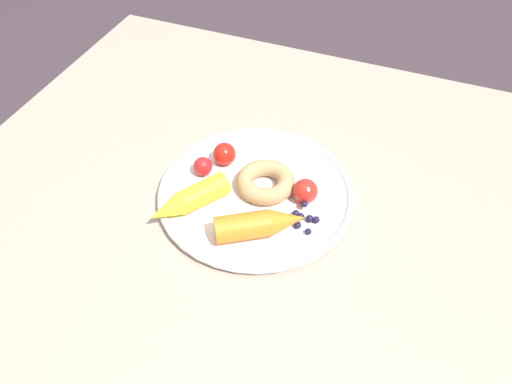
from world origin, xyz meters
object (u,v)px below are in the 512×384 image
donut (266,182)px  plate (256,193)px  carrot_yellow (188,200)px  tomato_far (203,166)px  blueberry_pile (304,218)px  tomato_near (224,154)px  dining_table (243,230)px  carrot_orange (260,224)px  tomato_mid (305,191)px

donut → plate: bearing=-38.2°
plate → carrot_yellow: carrot_yellow is taller
plate → tomato_far: 0.10m
carrot_yellow → tomato_far: 0.08m
carrot_yellow → blueberry_pile: bearing=102.5°
tomato_near → dining_table: bearing=44.4°
blueberry_pile → carrot_orange: bearing=-50.2°
tomato_mid → tomato_far: 0.18m
blueberry_pile → tomato_far: bearing=-102.0°
tomato_far → dining_table: bearing=77.1°
carrot_yellow → blueberry_pile: size_ratio=2.65×
dining_table → carrot_orange: (0.07, 0.06, 0.12)m
blueberry_pile → tomato_near: tomato_near is taller
carrot_orange → blueberry_pile: carrot_orange is taller
tomato_near → tomato_far: 0.04m
dining_table → donut: 0.12m
dining_table → donut: size_ratio=10.39×
donut → carrot_orange: bearing=16.2°
carrot_yellow → donut: carrot_yellow is taller
carrot_orange → tomato_mid: (-0.09, 0.04, -0.00)m
plate → tomato_far: (-0.01, -0.10, 0.02)m
carrot_orange → donut: bearing=-163.8°
dining_table → tomato_far: tomato_far is taller
tomato_mid → tomato_far: size_ratio=1.24×
blueberry_pile → tomato_mid: (-0.04, -0.01, 0.01)m
dining_table → tomato_mid: (-0.02, 0.10, 0.12)m
dining_table → plate: (-0.01, 0.02, 0.09)m
donut → tomato_far: 0.11m
tomato_mid → carrot_yellow: bearing=-62.7°
plate → carrot_orange: size_ratio=2.33×
dining_table → blueberry_pile: size_ratio=19.99×
carrot_orange → tomato_far: (-0.09, -0.14, -0.00)m
carrot_yellow → donut: size_ratio=1.38×
carrot_orange → tomato_near: carrot_orange is taller
blueberry_pile → tomato_mid: tomato_mid is taller
carrot_yellow → tomato_far: carrot_yellow is taller
tomato_near → donut: bearing=69.8°
carrot_yellow → tomato_mid: bearing=117.3°
carrot_yellow → dining_table: bearing=134.3°
carrot_yellow → tomato_mid: 0.18m
dining_table → tomato_mid: size_ratio=24.95×
dining_table → carrot_orange: size_ratio=7.24×
tomato_far → tomato_near: bearing=149.1°
carrot_yellow → donut: (-0.09, 0.10, -0.00)m
carrot_yellow → tomato_far: size_ratio=4.10×
blueberry_pile → tomato_far: size_ratio=1.55×
dining_table → blueberry_pile: (0.02, 0.11, 0.10)m
tomato_near → carrot_yellow: bearing=-4.4°
plate → donut: size_ratio=3.35×
blueberry_pile → dining_table: bearing=-101.3°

